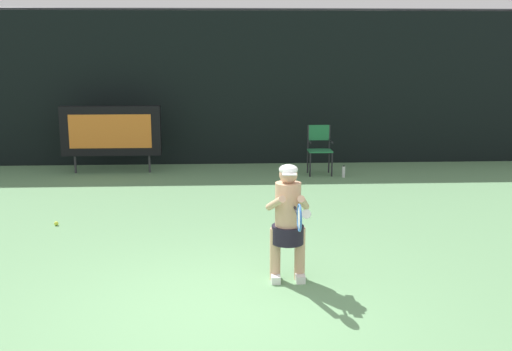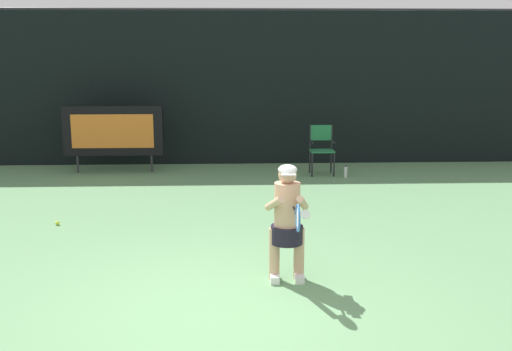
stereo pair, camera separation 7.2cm
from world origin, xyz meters
name	(u,v)px [view 1 (the left image)]	position (x,y,z in m)	size (l,w,h in m)	color
ground	(221,319)	(0.00, -0.19, -0.01)	(18.00, 22.00, 0.03)	#5E8C5D
backdrop_screen	(222,88)	(0.00, 8.50, 1.81)	(18.00, 0.12, 3.66)	black
scoreboard	(111,131)	(-2.47, 7.50, 0.95)	(2.20, 0.21, 1.50)	black
umpire_chair	(320,147)	(2.14, 7.13, 0.62)	(0.52, 0.44, 1.08)	black
water_bottle	(344,172)	(2.62, 6.75, 0.12)	(0.07, 0.07, 0.27)	silver
tennis_player	(288,219)	(0.81, 0.86, 0.77)	(0.54, 0.62, 1.43)	white
tennis_racket	(299,217)	(0.87, 0.30, 0.95)	(0.03, 0.60, 0.31)	black
tennis_ball_loose	(56,224)	(-2.63, 3.35, 0.03)	(0.07, 0.07, 0.07)	#CCDB3D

